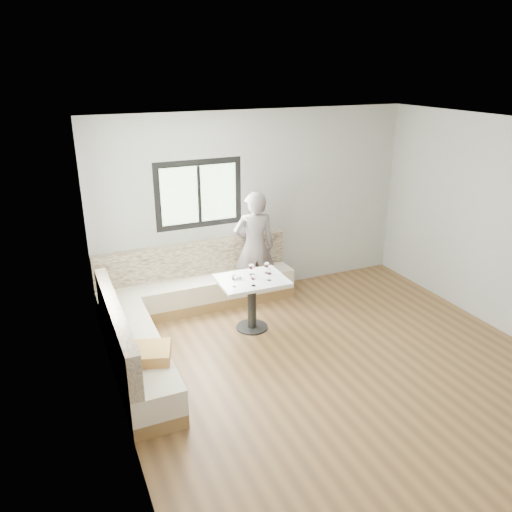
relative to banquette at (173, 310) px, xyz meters
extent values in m
cube|color=brown|center=(1.59, -1.62, -0.33)|extent=(5.00, 5.00, 0.01)
cube|color=white|center=(1.59, -1.62, 2.47)|extent=(5.00, 5.00, 0.01)
cube|color=#B7B7B2|center=(1.59, 0.88, 1.07)|extent=(5.00, 0.01, 2.80)
cube|color=#B7B7B2|center=(-0.91, -1.62, 1.07)|extent=(0.01, 5.00, 2.80)
cube|color=#B7B7B2|center=(4.09, -1.62, 1.07)|extent=(0.01, 5.00, 2.80)
cube|color=black|center=(0.69, 0.87, 1.32)|extent=(1.30, 0.02, 1.00)
cube|color=black|center=(-0.90, -0.72, 1.32)|extent=(0.02, 1.30, 1.00)
cube|color=olive|center=(0.54, 0.60, -0.25)|extent=(2.90, 0.55, 0.16)
cube|color=beige|center=(0.54, 0.60, -0.03)|extent=(2.90, 0.55, 0.29)
cube|color=beige|center=(0.54, 0.81, 0.37)|extent=(2.90, 0.14, 0.50)
cube|color=olive|center=(-0.63, -0.80, -0.25)|extent=(0.55, 2.25, 0.16)
cube|color=beige|center=(-0.63, -0.80, -0.03)|extent=(0.55, 2.25, 0.29)
cube|color=beige|center=(-0.84, -0.80, 0.37)|extent=(0.14, 2.25, 0.50)
cube|color=#BF7044|center=(-0.56, -1.22, 0.18)|extent=(0.52, 0.52, 0.12)
cylinder|color=black|center=(1.01, -0.30, -0.32)|extent=(0.44, 0.44, 0.02)
cylinder|color=black|center=(1.01, -0.30, 0.02)|extent=(0.12, 0.12, 0.70)
cube|color=white|center=(1.01, -0.30, 0.38)|extent=(0.91, 0.71, 0.04)
imported|color=slate|center=(1.41, 0.52, 0.52)|extent=(0.69, 0.52, 1.70)
cylinder|color=white|center=(0.84, -0.21, 0.42)|extent=(0.10, 0.10, 0.04)
sphere|color=black|center=(0.86, -0.20, 0.43)|extent=(0.02, 0.02, 0.02)
sphere|color=black|center=(0.83, -0.21, 0.43)|extent=(0.02, 0.02, 0.02)
sphere|color=black|center=(0.84, -0.23, 0.43)|extent=(0.02, 0.02, 0.02)
cylinder|color=white|center=(0.71, -0.44, 0.41)|extent=(0.06, 0.06, 0.01)
cylinder|color=white|center=(0.71, -0.44, 0.45)|extent=(0.01, 0.01, 0.07)
ellipsoid|color=white|center=(0.71, -0.44, 0.53)|extent=(0.08, 0.08, 0.09)
cylinder|color=#46040D|center=(0.71, -0.44, 0.50)|extent=(0.05, 0.05, 0.02)
cylinder|color=white|center=(0.94, -0.52, 0.41)|extent=(0.06, 0.06, 0.01)
cylinder|color=white|center=(0.94, -0.52, 0.45)|extent=(0.01, 0.01, 0.07)
ellipsoid|color=white|center=(0.94, -0.52, 0.53)|extent=(0.08, 0.08, 0.09)
cylinder|color=#46040D|center=(0.94, -0.52, 0.50)|extent=(0.05, 0.05, 0.02)
cylinder|color=white|center=(1.20, -0.45, 0.41)|extent=(0.06, 0.06, 0.01)
cylinder|color=white|center=(1.20, -0.45, 0.45)|extent=(0.01, 0.01, 0.07)
ellipsoid|color=white|center=(1.20, -0.45, 0.53)|extent=(0.08, 0.08, 0.09)
cylinder|color=#46040D|center=(1.20, -0.45, 0.50)|extent=(0.05, 0.05, 0.02)
cylinder|color=white|center=(1.06, -0.18, 0.41)|extent=(0.06, 0.06, 0.01)
cylinder|color=white|center=(1.06, -0.18, 0.45)|extent=(0.01, 0.01, 0.07)
ellipsoid|color=white|center=(1.06, -0.18, 0.53)|extent=(0.08, 0.08, 0.09)
cylinder|color=#46040D|center=(1.06, -0.18, 0.50)|extent=(0.05, 0.05, 0.02)
cylinder|color=white|center=(1.27, -0.21, 0.41)|extent=(0.06, 0.06, 0.01)
cylinder|color=white|center=(1.27, -0.21, 0.45)|extent=(0.01, 0.01, 0.07)
ellipsoid|color=white|center=(1.27, -0.21, 0.53)|extent=(0.08, 0.08, 0.09)
cylinder|color=#46040D|center=(1.27, -0.21, 0.50)|extent=(0.05, 0.05, 0.02)
camera|label=1|loc=(-1.37, -5.88, 3.07)|focal=35.00mm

